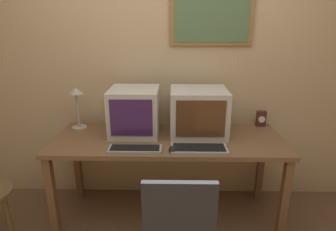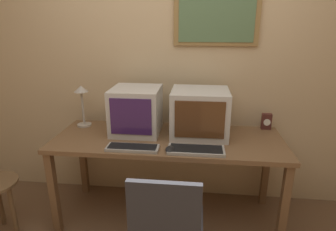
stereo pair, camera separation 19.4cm
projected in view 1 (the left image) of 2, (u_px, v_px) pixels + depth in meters
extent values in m
cube|color=#D1B284|center=(169.00, 63.00, 2.50)|extent=(8.00, 0.05, 2.60)
cube|color=olive|center=(212.00, 20.00, 2.35)|extent=(0.71, 0.02, 0.40)
cube|color=#56754C|center=(212.00, 20.00, 2.33)|extent=(0.62, 0.01, 0.35)
cube|color=brown|center=(168.00, 140.00, 2.27)|extent=(1.84, 0.68, 0.04)
cube|color=brown|center=(52.00, 200.00, 2.13)|extent=(0.06, 0.06, 0.72)
cube|color=brown|center=(284.00, 202.00, 2.10)|extent=(0.06, 0.06, 0.72)
cube|color=brown|center=(77.00, 163.00, 2.68)|extent=(0.06, 0.06, 0.72)
cube|color=brown|center=(261.00, 165.00, 2.66)|extent=(0.06, 0.06, 0.72)
cube|color=beige|center=(135.00, 111.00, 2.32)|extent=(0.39, 0.39, 0.38)
cube|color=#3D1E56|center=(131.00, 118.00, 2.13)|extent=(0.32, 0.01, 0.29)
cube|color=beige|center=(198.00, 112.00, 2.31)|extent=(0.46, 0.40, 0.38)
cube|color=#563319|center=(201.00, 119.00, 2.11)|extent=(0.37, 0.01, 0.29)
cube|color=#A8A399|center=(135.00, 149.00, 2.03)|extent=(0.39, 0.13, 0.02)
cube|color=black|center=(135.00, 148.00, 2.03)|extent=(0.35, 0.11, 0.00)
cube|color=#A8A399|center=(199.00, 149.00, 2.04)|extent=(0.41, 0.17, 0.02)
cube|color=black|center=(199.00, 147.00, 2.04)|extent=(0.38, 0.14, 0.00)
ellipsoid|color=black|center=(173.00, 149.00, 2.02)|extent=(0.07, 0.11, 0.04)
cube|color=#4C231E|center=(261.00, 119.00, 2.51)|extent=(0.08, 0.04, 0.14)
cylinder|color=white|center=(262.00, 119.00, 2.48)|extent=(0.06, 0.00, 0.06)
cylinder|color=#B2A899|center=(80.00, 127.00, 2.47)|extent=(0.13, 0.13, 0.02)
cylinder|color=#B2A899|center=(78.00, 110.00, 2.42)|extent=(0.02, 0.02, 0.31)
cone|color=#B2A899|center=(76.00, 91.00, 2.36)|extent=(0.12, 0.12, 0.05)
cube|color=#2D2D33|center=(178.00, 226.00, 1.72)|extent=(0.42, 0.42, 0.04)
cube|color=#2D2D33|center=(179.00, 216.00, 1.47)|extent=(0.39, 0.04, 0.41)
cylinder|color=brown|center=(9.00, 220.00, 2.11)|extent=(0.04, 0.04, 0.45)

